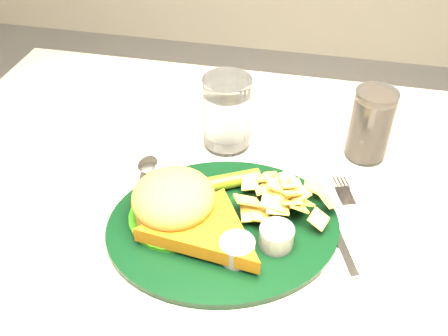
# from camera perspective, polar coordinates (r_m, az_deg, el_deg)

# --- Properties ---
(table) EXTENTS (1.20, 0.80, 0.75)m
(table) POSITION_cam_1_polar(r_m,az_deg,el_deg) (1.12, 2.03, -16.91)
(table) COLOR #ADA79D
(table) RESTS_ON ground
(dinner_plate) EXTENTS (0.43, 0.39, 0.08)m
(dinner_plate) POSITION_cam_1_polar(r_m,az_deg,el_deg) (0.74, -0.09, -4.72)
(dinner_plate) COLOR black
(dinner_plate) RESTS_ON table
(water_glass) EXTENTS (0.10, 0.10, 0.14)m
(water_glass) POSITION_cam_1_polar(r_m,az_deg,el_deg) (0.89, 0.34, 6.34)
(water_glass) COLOR white
(water_glass) RESTS_ON table
(cola_glass) EXTENTS (0.08, 0.08, 0.13)m
(cola_glass) POSITION_cam_1_polar(r_m,az_deg,el_deg) (0.90, 16.40, 4.74)
(cola_glass) COLOR black
(cola_glass) RESTS_ON table
(fork_napkin) EXTENTS (0.20, 0.23, 0.01)m
(fork_napkin) POSITION_cam_1_polar(r_m,az_deg,el_deg) (0.77, 12.99, -7.23)
(fork_napkin) COLOR white
(fork_napkin) RESTS_ON table
(spoon) EXTENTS (0.08, 0.17, 0.01)m
(spoon) POSITION_cam_1_polar(r_m,az_deg,el_deg) (0.82, -9.69, -3.11)
(spoon) COLOR white
(spoon) RESTS_ON table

